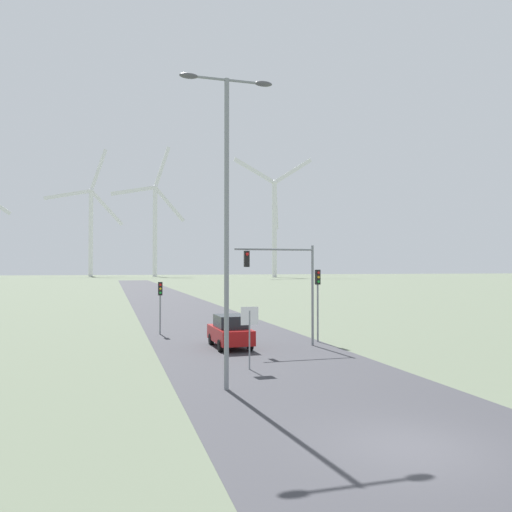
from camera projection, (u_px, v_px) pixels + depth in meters
ground_plane at (412, 447)px, 12.45m from camera, size 600.00×600.00×0.00m
road_surface at (175, 306)px, 58.54m from camera, size 10.00×240.00×0.01m
streetlamp at (227, 196)px, 18.53m from camera, size 3.56×0.32×11.62m
stop_sign_near at (250, 326)px, 22.00m from camera, size 0.81×0.07×2.76m
traffic_light_post_near_left at (160, 296)px, 33.61m from camera, size 0.28×0.34×3.52m
traffic_light_post_near_right at (318, 289)px, 30.18m from camera, size 0.28×0.34×4.36m
traffic_light_mast_overhead at (285, 274)px, 28.33m from camera, size 4.71×0.34×5.77m
car_approaching at (230, 331)px, 27.97m from camera, size 1.88×4.13×1.83m
wind_turbine_left at (91, 222)px, 255.25m from camera, size 38.79×2.65×66.06m
wind_turbine_center at (155, 220)px, 248.01m from camera, size 36.70×5.42×65.59m
wind_turbine_right at (274, 218)px, 228.37m from camera, size 37.92×2.60×55.75m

